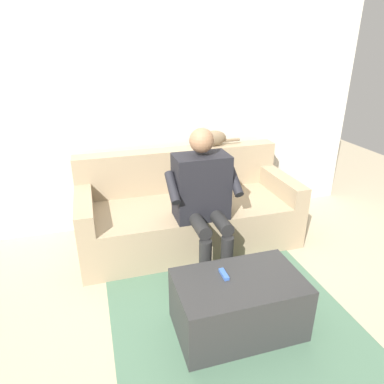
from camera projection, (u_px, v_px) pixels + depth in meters
The scene contains 8 objects.
ground_plane at pixel (212, 283), 2.82m from camera, with size 8.00×8.00×0.00m, color tan.
back_wall at pixel (173, 105), 3.44m from camera, with size 4.08×0.06×2.45m, color beige.
couch at pixel (187, 212), 3.37m from camera, with size 2.02×0.88×0.83m.
coffee_table at pixel (238, 304), 2.31m from camera, with size 0.83×0.50×0.40m.
person_solo_seated at pixel (203, 192), 2.86m from camera, with size 0.60×0.59×1.18m.
cat_on_backrest at pixel (209, 138), 3.46m from camera, with size 0.51×0.13×0.17m.
remote_blue at pixel (224, 274), 2.26m from camera, with size 0.11×0.03×0.02m, color #3860B7.
floor_rug at pixel (228, 312), 2.52m from camera, with size 1.66×1.65×0.01m, color #4C7056.
Camera 1 is at (0.81, 2.76, 1.80)m, focal length 32.56 mm.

